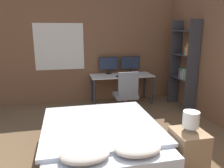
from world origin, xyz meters
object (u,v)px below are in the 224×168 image
object	(u,v)px
desk	(121,78)
bookshelf	(185,63)
monitor_right	(130,63)
computer_mouse	(135,75)
bed	(102,142)
nightstand	(188,151)
keyboard	(124,76)
office_chair	(126,98)
monitor_left	(109,64)
bedside_lamp	(191,120)

from	to	relation	value
desk	bookshelf	size ratio (longest dim) A/B	0.76
monitor_right	computer_mouse	distance (m)	0.48
desk	bookshelf	bearing A→B (deg)	-27.45
bed	computer_mouse	world-z (taller)	computer_mouse
nightstand	keyboard	bearing A→B (deg)	93.32
monitor_right	keyboard	distance (m)	0.56
nightstand	desk	bearing A→B (deg)	93.08
keyboard	bookshelf	bearing A→B (deg)	-19.91
bed	bookshelf	world-z (taller)	bookshelf
office_chair	monitor_left	bearing A→B (deg)	99.93
monitor_left	monitor_right	distance (m)	0.57
keyboard	office_chair	size ratio (longest dim) A/B	0.38
monitor_left	office_chair	size ratio (longest dim) A/B	0.51
monitor_left	computer_mouse	world-z (taller)	monitor_left
monitor_left	bookshelf	xyz separation A→B (m)	(1.61, -0.90, 0.11)
nightstand	office_chair	bearing A→B (deg)	97.28
bed	office_chair	xyz separation A→B (m)	(0.80, 1.53, 0.14)
monitor_left	keyboard	world-z (taller)	monitor_left
bed	desk	distance (m)	2.54
bed	keyboard	world-z (taller)	keyboard
monitor_left	computer_mouse	distance (m)	0.74
monitor_left	keyboard	size ratio (longest dim) A/B	1.33
bed	monitor_left	distance (m)	2.72
nightstand	computer_mouse	size ratio (longest dim) A/B	7.86
desk	keyboard	distance (m)	0.23
nightstand	bookshelf	xyz separation A→B (m)	(1.17, 2.17, 0.80)
bed	keyboard	bearing A→B (deg)	66.88
office_chair	bookshelf	size ratio (longest dim) A/B	0.48
bedside_lamp	office_chair	world-z (taller)	office_chair
office_chair	bedside_lamp	bearing A→B (deg)	-82.72
bedside_lamp	keyboard	size ratio (longest dim) A/B	0.73
monitor_right	monitor_left	bearing A→B (deg)	180.00
desk	bookshelf	distance (m)	1.55
bookshelf	nightstand	bearing A→B (deg)	-118.27
bedside_lamp	monitor_right	world-z (taller)	monitor_right
monitor_left	bookshelf	size ratio (longest dim) A/B	0.24
monitor_left	keyboard	xyz separation A→B (m)	(0.29, -0.42, -0.24)
desk	monitor_left	bearing A→B (deg)	143.61
monitor_right	keyboard	world-z (taller)	monitor_right
monitor_left	computer_mouse	size ratio (longest dim) A/B	7.12
bedside_lamp	monitor_left	bearing A→B (deg)	98.16
nightstand	keyboard	distance (m)	2.70
keyboard	bookshelf	world-z (taller)	bookshelf
bookshelf	keyboard	bearing A→B (deg)	160.09
nightstand	bookshelf	bearing A→B (deg)	61.73
nightstand	bedside_lamp	bearing A→B (deg)	0.00
computer_mouse	bookshelf	world-z (taller)	bookshelf
bed	monitor_right	xyz separation A→B (m)	(1.20, 2.55, 0.72)
bed	computer_mouse	xyz separation A→B (m)	(1.19, 2.13, 0.50)
keyboard	computer_mouse	xyz separation A→B (m)	(0.28, 0.00, 0.01)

